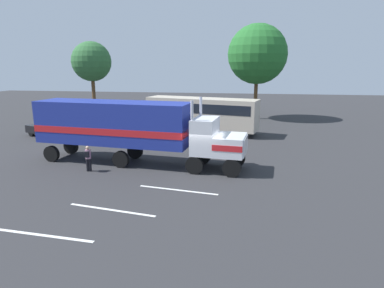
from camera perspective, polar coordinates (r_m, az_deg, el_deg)
name	(u,v)px	position (r m, az deg, el deg)	size (l,w,h in m)	color
ground_plane	(203,171)	(20.79, 1.86, -4.68)	(120.00, 120.00, 0.00)	#2D2D30
lane_stripe_near	(178,190)	(17.68, -2.45, -8.01)	(4.40, 0.16, 0.01)	silver
lane_stripe_mid	(112,210)	(15.82, -13.79, -11.07)	(4.40, 0.16, 0.01)	silver
lane_stripe_far	(43,235)	(14.55, -24.51, -14.24)	(4.40, 0.16, 0.01)	silver
semi_truck	(128,126)	(22.26, -10.98, 3.01)	(14.35, 4.03, 4.50)	silver
person_bystander	(88,158)	(21.45, -17.60, -2.25)	(0.34, 0.46, 1.63)	black
parked_bus	(201,112)	(32.24, 1.66, 5.61)	(11.29, 5.11, 3.40)	#BFB29E
parked_car	(49,128)	(33.33, -23.63, 2.55)	(4.75, 3.24, 1.57)	black
tree_left	(257,54)	(41.42, 11.31, 15.05)	(7.11, 7.11, 11.36)	brown
tree_center	(92,62)	(43.18, -17.06, 13.50)	(4.80, 4.80, 9.37)	brown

